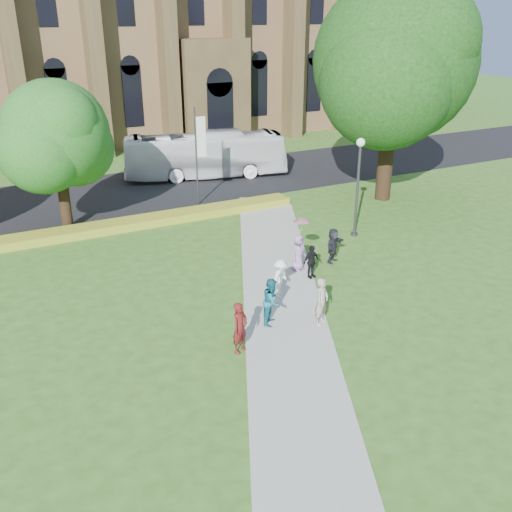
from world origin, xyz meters
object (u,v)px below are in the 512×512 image
streetlamp (358,176)px  pedestrian_0 (240,328)px  large_tree (395,62)px  tour_coach (205,155)px

streetlamp → pedestrian_0: streetlamp is taller
pedestrian_0 → streetlamp: bearing=7.7°
large_tree → tour_coach: 14.51m
tour_coach → pedestrian_0: bearing=174.8°
tour_coach → pedestrian_0: size_ratio=6.14×
streetlamp → pedestrian_0: 13.02m
large_tree → pedestrian_0: 21.23m
streetlamp → tour_coach: (-2.59, 14.48, -1.67)m
streetlamp → pedestrian_0: bearing=-144.3°
pedestrian_0 → large_tree: bearing=9.0°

